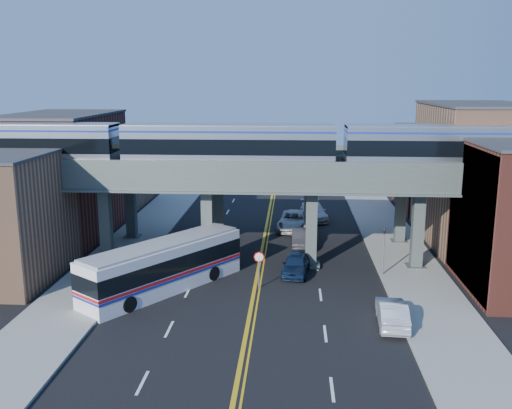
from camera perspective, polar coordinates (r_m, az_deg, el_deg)
ground at (r=37.18m, az=-0.44°, el=-9.97°), size 120.00×120.00×0.00m
sidewalk_west at (r=48.54m, az=-13.28°, el=-4.80°), size 5.00×70.00×0.16m
sidewalk_east at (r=47.33m, az=14.55°, el=-5.31°), size 5.00×70.00×0.16m
building_west_b at (r=55.19m, az=-18.74°, el=2.71°), size 8.00×14.00×11.00m
building_west_c at (r=67.45m, az=-14.50°, el=3.34°), size 8.00×10.00×8.00m
building_east_b at (r=53.40m, az=21.12°, el=2.78°), size 8.00×14.00×12.00m
building_east_c at (r=65.99m, az=17.73°, el=3.39°), size 8.00×10.00×9.00m
mural_panel at (r=41.22m, az=20.59°, el=-1.59°), size 0.10×9.50×9.50m
elevated_viaduct_near at (r=43.05m, az=0.31°, el=2.12°), size 52.00×3.60×7.40m
elevated_viaduct_far at (r=49.95m, az=0.79°, el=3.55°), size 52.00×3.60×7.40m
transit_train at (r=42.83m, az=-2.73°, el=5.91°), size 48.69×3.05×3.56m
stop_sign at (r=39.35m, az=0.31°, el=-5.96°), size 0.76×0.09×2.63m
traffic_signal at (r=42.52m, az=12.65°, el=-4.09°), size 0.15×0.18×4.10m
transit_bus at (r=39.60m, az=-9.20°, el=-6.15°), size 9.65×11.76×3.23m
car_lane_a at (r=42.57m, az=4.02°, el=-5.94°), size 2.39×4.76×1.56m
car_lane_b at (r=49.28m, az=4.55°, el=-3.42°), size 1.65×4.61×1.51m
car_lane_c at (r=54.97m, az=3.87°, el=-1.62°), size 3.56×6.54×1.74m
car_lane_d at (r=59.15m, az=5.78°, el=-0.69°), size 3.04×5.97×1.66m
car_parked_curb at (r=34.96m, az=13.45°, el=-10.47°), size 1.88×4.71×1.52m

